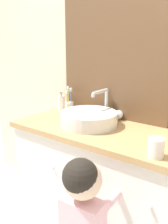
{
  "coord_description": "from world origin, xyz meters",
  "views": [
    {
      "loc": [
        0.68,
        -0.91,
        1.34
      ],
      "look_at": [
        -0.22,
        0.29,
        0.92
      ],
      "focal_mm": 40.0,
      "sensor_mm": 36.0,
      "label": 1
    }
  ],
  "objects_px": {
    "sink_basin": "(90,118)",
    "soap_dispenser": "(61,103)",
    "child_figure": "(83,222)",
    "drinking_cup": "(156,148)",
    "toothbrush_holder": "(69,106)"
  },
  "relations": [
    {
      "from": "soap_dispenser",
      "to": "drinking_cup",
      "type": "xyz_separation_m",
      "value": [
        0.92,
        -0.36,
        -0.01
      ]
    },
    {
      "from": "sink_basin",
      "to": "child_figure",
      "type": "bearing_deg",
      "value": -57.28
    },
    {
      "from": "sink_basin",
      "to": "soap_dispenser",
      "type": "distance_m",
      "value": 0.43
    },
    {
      "from": "soap_dispenser",
      "to": "drinking_cup",
      "type": "relative_size",
      "value": 1.63
    },
    {
      "from": "sink_basin",
      "to": "drinking_cup",
      "type": "height_order",
      "value": "sink_basin"
    },
    {
      "from": "sink_basin",
      "to": "toothbrush_holder",
      "type": "relative_size",
      "value": 2.09
    },
    {
      "from": "soap_dispenser",
      "to": "child_figure",
      "type": "relative_size",
      "value": 0.18
    },
    {
      "from": "child_figure",
      "to": "sink_basin",
      "type": "bearing_deg",
      "value": 122.72
    },
    {
      "from": "sink_basin",
      "to": "child_figure",
      "type": "xyz_separation_m",
      "value": [
        0.31,
        -0.48,
        -0.33
      ]
    },
    {
      "from": "soap_dispenser",
      "to": "drinking_cup",
      "type": "height_order",
      "value": "soap_dispenser"
    },
    {
      "from": "toothbrush_holder",
      "to": "drinking_cup",
      "type": "bearing_deg",
      "value": -23.27
    },
    {
      "from": "child_figure",
      "to": "drinking_cup",
      "type": "xyz_separation_m",
      "value": [
        0.22,
        0.28,
        0.33
      ]
    },
    {
      "from": "child_figure",
      "to": "toothbrush_holder",
      "type": "bearing_deg",
      "value": 134.12
    },
    {
      "from": "sink_basin",
      "to": "soap_dispenser",
      "type": "bearing_deg",
      "value": 157.59
    },
    {
      "from": "sink_basin",
      "to": "drinking_cup",
      "type": "distance_m",
      "value": 0.56
    }
  ]
}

